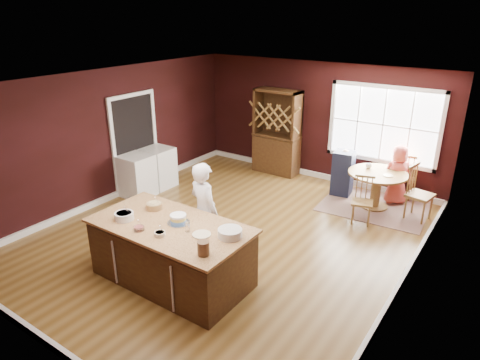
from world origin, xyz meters
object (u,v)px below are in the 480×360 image
kitchen_island (172,254)px  chair_south (362,200)px  chair_east (420,193)px  baker (204,212)px  chair_north (404,175)px  toddler (349,158)px  layer_cake (178,219)px  dining_table (377,183)px  seated_woman (398,175)px  washer (137,176)px  dryer (158,167)px  high_chair (343,172)px  hutch (277,132)px

kitchen_island → chair_south: bearing=63.9°
chair_east → chair_south: bearing=142.4°
baker → chair_north: size_ratio=1.61×
toddler → chair_south: bearing=-57.0°
layer_cake → dining_table: bearing=69.0°
dining_table → seated_woman: bearing=59.7°
kitchen_island → toddler: 4.64m
dining_table → seated_woman: seated_woman is taller
layer_cake → chair_north: 5.30m
baker → chair_north: bearing=-100.6°
toddler → washer: 4.54m
chair_east → chair_north: 1.04m
washer → dryer: washer is taller
layer_cake → seated_woman: (1.84, 4.55, -0.37)m
chair_east → chair_north: (-0.53, 0.89, -0.04)m
dryer → chair_north: bearing=28.0°
chair_north → seated_woman: (-0.05, -0.38, 0.11)m
chair_south → toddler: size_ratio=3.50×
toddler → washer: bearing=-143.9°
kitchen_island → washer: (-2.75, 1.87, 0.01)m
baker → washer: (-2.76, 1.11, -0.36)m
baker → seated_woman: bearing=-102.1°
seated_woman → layer_cake: bearing=35.6°
dining_table → washer: 4.98m
kitchen_island → dining_table: (1.65, 4.19, 0.10)m
dining_table → dryer: 4.71m
chair_east → seated_woman: size_ratio=0.88×
high_chair → baker: bearing=-109.9°
dining_table → chair_north: bearing=69.2°
chair_east → toddler: (-1.60, 0.40, 0.27)m
chair_south → toddler: 1.43m
layer_cake → hutch: size_ratio=0.16×
hutch → dryer: hutch is taller
layer_cake → toddler: bearing=79.5°
dining_table → baker: 3.81m
toddler → seated_woman: bearing=6.1°
chair_east → seated_woman: (-0.58, 0.51, 0.08)m
chair_south → high_chair: (-0.82, 1.06, 0.05)m
dining_table → chair_south: chair_south is taller
toddler → dryer: 4.19m
chair_south → dining_table: bearing=74.1°
baker → washer: baker is taller
baker → hutch: size_ratio=0.80×
high_chair → washer: 4.41m
chair_south → washer: chair_south is taller
washer → chair_south: bearing=18.8°
washer → kitchen_island: bearing=-34.2°
dining_table → baker: bearing=-115.6°
kitchen_island → dryer: size_ratio=2.61×
high_chair → layer_cake: bearing=-107.1°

